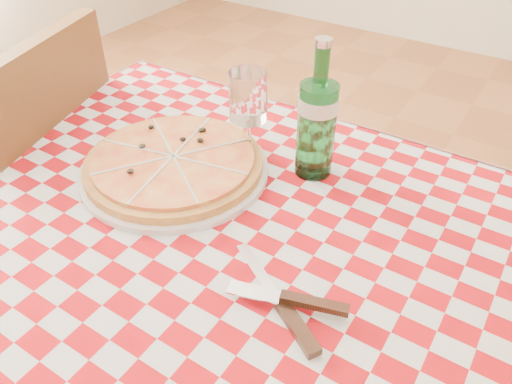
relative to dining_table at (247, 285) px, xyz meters
The scene contains 7 objects.
dining_table is the anchor object (origin of this frame).
tablecloth 0.09m from the dining_table, ahead, with size 1.30×0.90×0.01m, color #A30A10.
chair_far 0.71m from the dining_table, behind, with size 0.53×0.53×0.94m.
pizza_plate 0.27m from the dining_table, 158.15° to the left, with size 0.36×0.36×0.05m, color #C18B40, non-canonical shape.
water_bottle 0.33m from the dining_table, 91.25° to the left, with size 0.07×0.07×0.26m, color #1A6A29, non-canonical shape.
wine_glass 0.32m from the dining_table, 122.50° to the left, with size 0.07×0.07×0.18m, color silver, non-canonical shape.
cutlery 0.17m from the dining_table, 35.18° to the right, with size 0.25×0.20×0.03m, color silver, non-canonical shape.
Camera 1 is at (0.33, -0.48, 1.33)m, focal length 35.00 mm.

